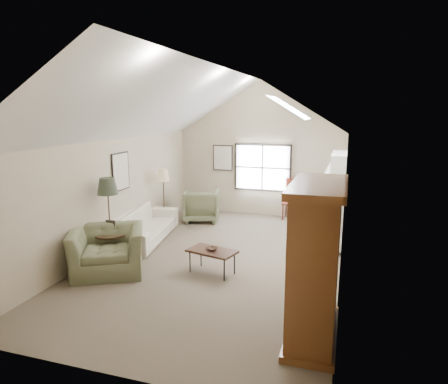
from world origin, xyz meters
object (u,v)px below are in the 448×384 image
(armchair_near, at_px, (108,250))
(coffee_table, at_px, (212,262))
(sofa, at_px, (144,225))
(armchair_far, at_px, (201,205))
(armoire, at_px, (315,262))
(side_chair, at_px, (291,199))
(side_table, at_px, (111,248))

(armchair_near, distance_m, coffee_table, 2.06)
(sofa, bearing_deg, armchair_far, -28.57)
(armoire, distance_m, coffee_table, 2.79)
(side_chair, bearing_deg, armchair_far, -153.69)
(sofa, xyz_separation_m, armchair_far, (0.74, 2.03, 0.08))
(coffee_table, bearing_deg, armoire, -38.79)
(armoire, bearing_deg, side_table, 160.02)
(armoire, relative_size, coffee_table, 2.36)
(armchair_near, distance_m, armchair_far, 4.07)
(coffee_table, bearing_deg, sofa, 146.95)
(sofa, bearing_deg, side_chair, -55.60)
(coffee_table, bearing_deg, armchair_near, -164.69)
(sofa, xyz_separation_m, side_table, (0.10, -1.60, -0.05))
(armoire, relative_size, side_chair, 1.86)
(armoire, xyz_separation_m, armchair_near, (-4.05, 1.12, -0.66))
(armchair_near, distance_m, side_table, 0.48)
(armoire, distance_m, armchair_far, 6.33)
(armchair_far, height_order, side_chair, side_chair)
(armoire, distance_m, sofa, 5.41)
(armchair_near, xyz_separation_m, side_table, (-0.19, 0.42, -0.12))
(armchair_far, relative_size, side_table, 1.54)
(armchair_far, relative_size, side_chair, 0.84)
(side_table, bearing_deg, sofa, 93.58)
(armoire, relative_size, armchair_far, 2.21)
(coffee_table, bearing_deg, armchair_far, 113.55)
(armchair_near, relative_size, coffee_table, 1.47)
(armoire, xyz_separation_m, armchair_far, (-3.60, 5.17, -0.65))
(armchair_near, distance_m, side_chair, 5.76)
(side_chair, bearing_deg, coffee_table, -96.22)
(armoire, height_order, coffee_table, armoire)
(armoire, height_order, sofa, armoire)
(armchair_far, distance_m, side_table, 3.69)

